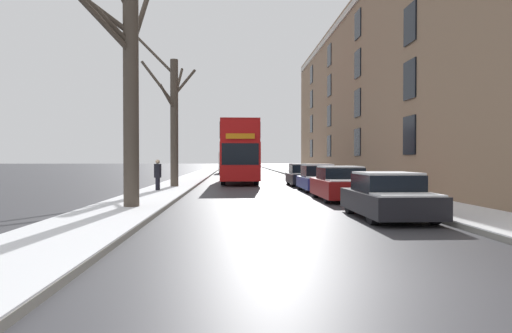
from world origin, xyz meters
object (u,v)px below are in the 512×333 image
(bare_tree_left_0, at_px, (128,81))
(oncoming_van, at_px, (227,162))
(double_decker_bus, at_px, (239,149))
(parked_car_2, at_px, (317,179))
(parked_car_3, at_px, (303,176))
(parked_car_1, at_px, (341,184))
(pedestrian_left_sidewalk, at_px, (158,175))
(parked_car_0, at_px, (388,197))
(bare_tree_left_1, at_px, (173,116))

(bare_tree_left_0, xyz_separation_m, oncoming_van, (2.65, 39.54, -2.91))
(double_decker_bus, bearing_deg, parked_car_2, -65.66)
(double_decker_bus, height_order, parked_car_3, double_decker_bus)
(parked_car_1, relative_size, pedestrian_left_sidewalk, 2.47)
(bare_tree_left_0, distance_m, oncoming_van, 39.74)
(parked_car_1, bearing_deg, bare_tree_left_0, -155.05)
(parked_car_1, height_order, parked_car_3, parked_car_1)
(parked_car_0, bearing_deg, parked_car_1, 90.00)
(pedestrian_left_sidewalk, bearing_deg, double_decker_bus, -14.32)
(bare_tree_left_1, xyz_separation_m, double_decker_bus, (3.83, 6.71, -1.75))
(oncoming_van, xyz_separation_m, pedestrian_left_sidewalk, (-3.01, -31.69, -0.41))
(parked_car_2, distance_m, oncoming_van, 31.13)
(bare_tree_left_0, bearing_deg, oncoming_van, 86.16)
(bare_tree_left_0, bearing_deg, bare_tree_left_1, 90.11)
(parked_car_3, bearing_deg, bare_tree_left_0, -119.38)
(bare_tree_left_0, distance_m, parked_car_3, 16.38)
(parked_car_3, distance_m, pedestrian_left_sidewalk, 10.21)
(parked_car_0, bearing_deg, bare_tree_left_1, 120.73)
(parked_car_3, bearing_deg, parked_car_0, -90.00)
(bare_tree_left_0, xyz_separation_m, parked_car_0, (7.84, -2.18, -3.62))
(bare_tree_left_0, relative_size, parked_car_0, 2.26)
(bare_tree_left_1, distance_m, double_decker_bus, 7.92)
(bare_tree_left_0, height_order, oncoming_van, bare_tree_left_0)
(parked_car_0, height_order, oncoming_van, oncoming_van)
(bare_tree_left_0, distance_m, pedestrian_left_sidewalk, 8.53)
(bare_tree_left_1, xyz_separation_m, oncoming_van, (2.67, 28.49, -2.81))
(parked_car_3, bearing_deg, parked_car_2, -90.00)
(bare_tree_left_1, relative_size, parked_car_0, 2.26)
(pedestrian_left_sidewalk, bearing_deg, bare_tree_left_0, -168.80)
(double_decker_bus, height_order, parked_car_2, double_decker_bus)
(oncoming_van, bearing_deg, pedestrian_left_sidewalk, -95.43)
(parked_car_3, bearing_deg, double_decker_bus, 136.42)
(parked_car_1, height_order, oncoming_van, oncoming_van)
(double_decker_bus, relative_size, parked_car_3, 2.67)
(double_decker_bus, xyz_separation_m, oncoming_van, (-1.16, 21.79, -1.06))
(parked_car_0, xyz_separation_m, parked_car_1, (0.00, 5.82, 0.04))
(parked_car_2, bearing_deg, parked_car_3, 90.00)
(bare_tree_left_0, relative_size, double_decker_bus, 0.85)
(bare_tree_left_0, xyz_separation_m, parked_car_2, (7.84, 8.85, -3.58))
(bare_tree_left_0, xyz_separation_m, double_decker_bus, (3.81, 17.76, -1.85))
(oncoming_van, bearing_deg, parked_car_2, -80.40)
(parked_car_2, xyz_separation_m, pedestrian_left_sidewalk, (-8.20, -1.00, 0.26))
(double_decker_bus, distance_m, parked_car_3, 5.83)
(double_decker_bus, xyz_separation_m, parked_car_1, (4.03, -14.11, -1.73))
(oncoming_van, relative_size, pedestrian_left_sidewalk, 3.21)
(bare_tree_left_1, bearing_deg, parked_car_3, 20.10)
(parked_car_0, xyz_separation_m, parked_car_3, (-0.00, 16.10, 0.02))
(parked_car_2, height_order, parked_car_3, parked_car_2)
(parked_car_1, bearing_deg, oncoming_van, 98.23)
(bare_tree_left_1, bearing_deg, oncoming_van, 84.64)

